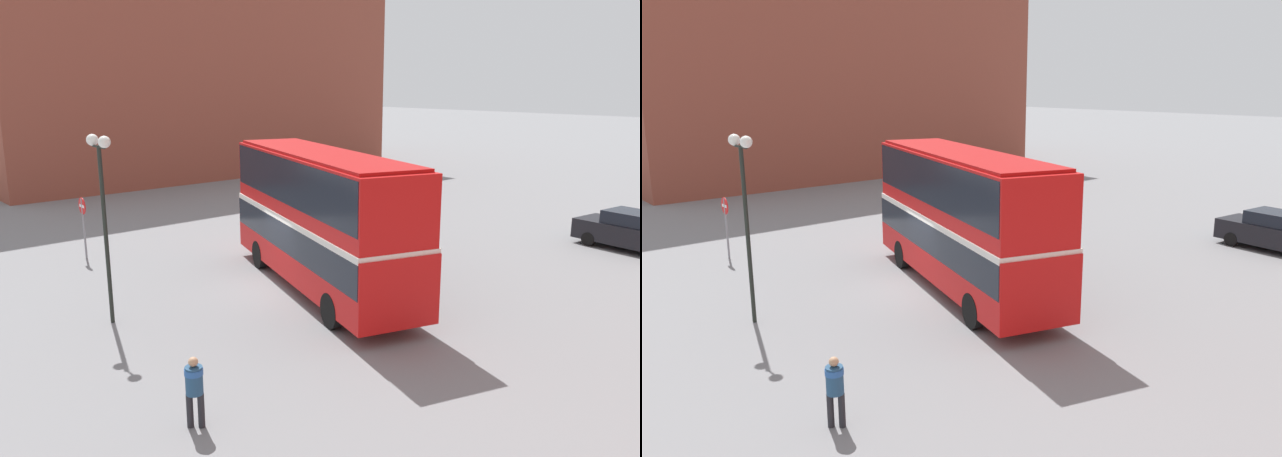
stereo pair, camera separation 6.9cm
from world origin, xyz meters
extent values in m
plane|color=slate|center=(0.00, 0.00, 0.00)|extent=(240.00, 240.00, 0.00)
cube|color=brown|center=(-27.12, 12.85, 7.87)|extent=(10.91, 30.96, 15.74)
cube|color=red|center=(1.10, 1.19, 1.45)|extent=(10.90, 5.56, 2.01)
cube|color=red|center=(1.10, 1.19, 3.54)|extent=(10.72, 5.44, 2.17)
cube|color=black|center=(1.10, 1.19, 1.91)|extent=(10.80, 5.56, 0.99)
cube|color=black|center=(1.10, 1.19, 3.81)|extent=(10.58, 5.42, 1.48)
cube|color=silver|center=(1.10, 1.19, 2.49)|extent=(10.80, 5.55, 0.20)
cube|color=#A91111|center=(1.10, 1.19, 4.68)|extent=(10.21, 5.13, 0.10)
cylinder|color=black|center=(4.68, 1.23, 0.53)|extent=(1.10, 0.60, 1.06)
cylinder|color=black|center=(4.01, -0.89, 0.53)|extent=(1.10, 0.60, 1.06)
cylinder|color=black|center=(-1.62, 3.20, 0.53)|extent=(1.10, 0.60, 1.06)
cylinder|color=black|center=(-2.28, 1.08, 0.53)|extent=(1.10, 0.60, 1.06)
cylinder|color=#232328|center=(6.04, -6.69, 0.38)|extent=(0.14, 0.14, 0.75)
cylinder|color=#232328|center=(6.19, -6.51, 0.38)|extent=(0.14, 0.14, 0.75)
cylinder|color=navy|center=(6.12, -6.60, 1.05)|extent=(0.51, 0.51, 0.60)
cylinder|color=#28569E|center=(6.12, -6.60, 1.24)|extent=(0.54, 0.54, 0.13)
sphere|color=tan|center=(6.12, -6.60, 1.46)|extent=(0.20, 0.20, 0.20)
cube|color=black|center=(5.88, 14.49, 0.68)|extent=(4.51, 2.28, 0.85)
cube|color=black|center=(6.05, 14.47, 1.38)|extent=(2.42, 1.89, 0.55)
cylinder|color=black|center=(4.45, 13.79, 0.30)|extent=(0.62, 0.28, 0.60)
cylinder|color=black|center=(4.62, 15.46, 0.30)|extent=(0.62, 0.28, 0.60)
cylinder|color=black|center=(-0.60, -5.52, 2.62)|extent=(0.12, 0.12, 5.25)
cylinder|color=black|center=(-0.60, -5.52, 5.20)|extent=(0.84, 0.06, 0.06)
sphere|color=white|center=(-1.02, -5.52, 5.37)|extent=(0.34, 0.34, 0.34)
sphere|color=white|center=(-0.18, -5.52, 5.37)|extent=(0.34, 0.34, 0.34)
cylinder|color=gray|center=(-7.87, -3.50, 1.24)|extent=(0.08, 0.08, 2.48)
cylinder|color=red|center=(-7.87, -3.50, 2.18)|extent=(0.68, 0.03, 0.68)
cube|color=white|center=(-7.87, -3.50, 2.18)|extent=(0.47, 0.04, 0.12)
camera|label=1|loc=(16.56, -12.31, 6.97)|focal=35.00mm
camera|label=2|loc=(16.61, -12.26, 6.97)|focal=35.00mm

